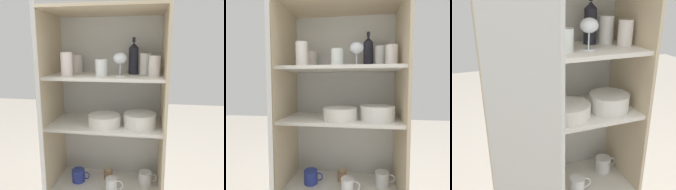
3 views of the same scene
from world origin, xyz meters
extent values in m
cube|color=silver|center=(0.00, 0.38, 0.75)|extent=(0.78, 0.02, 1.50)
cube|color=#CCB793|center=(-0.38, 0.19, 0.75)|extent=(0.02, 0.41, 1.50)
cube|color=#CCB793|center=(0.38, 0.19, 0.75)|extent=(0.02, 0.41, 1.50)
cube|color=#CCB793|center=(0.00, 0.19, 1.51)|extent=(0.78, 0.41, 0.02)
cube|color=silver|center=(0.00, 0.19, 0.29)|extent=(0.74, 0.37, 0.02)
cube|color=silver|center=(0.00, 0.19, 0.76)|extent=(0.74, 0.37, 0.02)
cube|color=silver|center=(0.00, 0.19, 1.09)|extent=(0.74, 0.37, 0.02)
cube|color=silver|center=(-0.30, -0.19, 0.75)|extent=(0.20, 0.34, 1.50)
cylinder|color=silver|center=(-0.24, 0.31, 1.17)|extent=(0.08, 0.08, 0.13)
cylinder|color=white|center=(-0.02, 0.12, 1.16)|extent=(0.07, 0.07, 0.11)
cylinder|color=silver|center=(0.31, 0.16, 1.17)|extent=(0.07, 0.07, 0.13)
cylinder|color=white|center=(0.26, 0.25, 1.17)|extent=(0.08, 0.08, 0.14)
cylinder|color=silver|center=(-0.23, 0.09, 1.18)|extent=(0.07, 0.07, 0.15)
cylinder|color=white|center=(0.10, 0.13, 1.11)|extent=(0.06, 0.06, 0.01)
cylinder|color=white|center=(0.10, 0.13, 1.14)|extent=(0.01, 0.01, 0.07)
ellipsoid|color=white|center=(0.10, 0.13, 1.21)|extent=(0.09, 0.09, 0.07)
cylinder|color=black|center=(0.17, 0.27, 1.19)|extent=(0.07, 0.07, 0.18)
cone|color=black|center=(0.17, 0.27, 1.30)|extent=(0.07, 0.07, 0.03)
cylinder|color=black|center=(0.17, 0.27, 1.33)|extent=(0.02, 0.02, 0.03)
cylinder|color=silver|center=(0.23, 0.13, 0.78)|extent=(0.21, 0.21, 0.01)
cylinder|color=silver|center=(0.23, 0.13, 0.79)|extent=(0.21, 0.21, 0.01)
cylinder|color=silver|center=(0.23, 0.13, 0.80)|extent=(0.21, 0.21, 0.01)
cylinder|color=silver|center=(0.23, 0.13, 0.81)|extent=(0.21, 0.21, 0.01)
cylinder|color=silver|center=(0.23, 0.13, 0.82)|extent=(0.21, 0.21, 0.01)
cylinder|color=silver|center=(0.23, 0.13, 0.82)|extent=(0.21, 0.21, 0.01)
cylinder|color=silver|center=(0.23, 0.13, 0.83)|extent=(0.21, 0.21, 0.01)
cylinder|color=silver|center=(0.23, 0.13, 0.84)|extent=(0.21, 0.21, 0.01)
cylinder|color=silver|center=(0.23, 0.13, 0.85)|extent=(0.21, 0.21, 0.01)
cylinder|color=silver|center=(0.23, 0.13, 0.86)|extent=(0.21, 0.21, 0.01)
cylinder|color=silver|center=(0.00, 0.12, 0.81)|extent=(0.21, 0.21, 0.08)
torus|color=silver|center=(0.00, 0.12, 0.85)|extent=(0.21, 0.21, 0.01)
cylinder|color=white|center=(0.05, 0.10, 0.36)|extent=(0.08, 0.08, 0.10)
torus|color=white|center=(0.10, 0.10, 0.36)|extent=(0.07, 0.01, 0.07)
cylinder|color=#283893|center=(-0.21, 0.19, 0.35)|extent=(0.09, 0.09, 0.09)
torus|color=#283893|center=(-0.16, 0.19, 0.35)|extent=(0.06, 0.01, 0.06)
cylinder|color=white|center=(0.28, 0.23, 0.35)|extent=(0.09, 0.09, 0.09)
torus|color=white|center=(0.33, 0.23, 0.36)|extent=(0.06, 0.01, 0.06)
cylinder|color=#99704C|center=(0.00, 0.26, 0.34)|extent=(0.06, 0.06, 0.07)
cylinder|color=tan|center=(0.00, 0.26, 0.38)|extent=(0.06, 0.06, 0.01)
camera|label=1|loc=(0.25, -1.23, 1.26)|focal=35.00mm
camera|label=2|loc=(0.13, -0.95, 1.00)|focal=28.00mm
camera|label=3|loc=(-0.43, -0.97, 1.35)|focal=42.00mm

